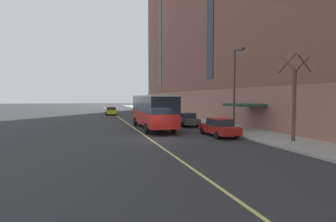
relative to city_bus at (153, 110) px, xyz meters
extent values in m
plane|color=#303033|center=(-1.02, -6.06, -2.07)|extent=(260.00, 260.00, 0.00)
cube|color=#9E9B93|center=(8.00, -3.06, -2.00)|extent=(4.63, 160.00, 0.15)
cube|color=#A56A58|center=(10.25, -6.06, 0.13)|extent=(0.14, 110.00, 4.40)
cube|color=#234C2D|center=(8.72, -3.62, 0.53)|extent=(3.20, 3.40, 0.24)
cube|color=#1E232B|center=(10.27, 35.19, 17.59)|extent=(0.10, 2.00, 27.17)
cube|color=red|center=(0.00, -0.03, -0.82)|extent=(2.83, 10.99, 1.27)
cube|color=black|center=(0.00, -0.03, 0.60)|extent=(2.84, 10.99, 1.55)
cube|color=silver|center=(0.00, -0.03, 1.43)|extent=(2.85, 10.99, 0.12)
cube|color=#19232D|center=(0.12, 5.47, 0.44)|extent=(2.39, 0.13, 1.16)
cube|color=orange|center=(0.12, 5.48, 1.19)|extent=(1.82, 0.10, 0.28)
cube|color=black|center=(0.12, 5.49, -1.35)|extent=(2.55, 0.17, 0.24)
cube|color=white|center=(-0.79, 5.51, -1.10)|extent=(0.28, 0.07, 0.18)
cube|color=white|center=(1.03, 5.47, -1.10)|extent=(0.28, 0.07, 0.18)
cylinder|color=black|center=(-1.22, 3.83, -1.57)|extent=(0.32, 1.01, 1.00)
cylinder|color=black|center=(1.38, 3.77, -1.57)|extent=(0.32, 1.01, 1.00)
cylinder|color=black|center=(-1.37, -3.28, -1.57)|extent=(0.32, 1.01, 1.00)
cylinder|color=black|center=(1.23, -3.33, -1.57)|extent=(0.32, 1.01, 1.00)
cube|color=#4C4C51|center=(4.47, 2.08, -1.43)|extent=(1.98, 4.65, 0.64)
cube|color=#232D38|center=(4.48, 1.85, -0.83)|extent=(1.67, 2.12, 0.56)
cube|color=#4C4C51|center=(4.48, 1.85, -0.53)|extent=(1.63, 2.03, 0.04)
cylinder|color=black|center=(3.53, 3.47, -1.75)|extent=(0.24, 0.65, 0.64)
cylinder|color=black|center=(5.32, 3.53, -1.75)|extent=(0.24, 0.65, 0.64)
cylinder|color=black|center=(3.63, 0.62, -1.75)|extent=(0.24, 0.65, 0.64)
cylinder|color=black|center=(5.41, 0.68, -1.75)|extent=(0.24, 0.65, 0.64)
cube|color=#B21E19|center=(4.36, -6.37, -1.43)|extent=(1.85, 4.77, 0.64)
cube|color=#232D38|center=(4.36, -6.61, -0.83)|extent=(1.61, 2.16, 0.56)
cube|color=#B21E19|center=(4.36, -6.61, -0.53)|extent=(1.57, 2.06, 0.04)
cylinder|color=black|center=(3.49, -4.89, -1.75)|extent=(0.23, 0.64, 0.64)
cylinder|color=black|center=(5.26, -4.91, -1.75)|extent=(0.23, 0.64, 0.64)
cylinder|color=black|center=(3.46, -7.84, -1.75)|extent=(0.23, 0.64, 0.64)
cylinder|color=black|center=(5.23, -7.86, -1.75)|extent=(0.23, 0.64, 0.64)
cube|color=#23603D|center=(4.44, 25.05, -1.43)|extent=(1.81, 4.62, 0.64)
cube|color=#232D38|center=(4.43, 24.82, -0.83)|extent=(1.56, 2.09, 0.56)
cube|color=#23603D|center=(4.43, 24.82, -0.53)|extent=(1.53, 2.00, 0.04)
cylinder|color=black|center=(3.61, 26.49, -1.75)|extent=(0.23, 0.64, 0.64)
cylinder|color=black|center=(5.31, 26.46, -1.75)|extent=(0.23, 0.64, 0.64)
cylinder|color=black|center=(3.56, 23.64, -1.75)|extent=(0.23, 0.64, 0.64)
cylinder|color=black|center=(5.26, 23.61, -1.75)|extent=(0.23, 0.64, 0.64)
cube|color=yellow|center=(-2.46, 23.90, -1.43)|extent=(1.89, 4.46, 0.64)
cube|color=#232D38|center=(-2.47, 23.68, -0.83)|extent=(1.64, 2.02, 0.56)
cube|color=yellow|center=(-2.47, 23.68, -0.53)|extent=(1.60, 1.93, 0.04)
cylinder|color=black|center=(-3.35, 25.28, -1.75)|extent=(0.23, 0.64, 0.64)
cylinder|color=black|center=(-1.55, 25.26, -1.75)|extent=(0.23, 0.64, 0.64)
cylinder|color=black|center=(-3.38, 22.54, -1.75)|extent=(0.23, 0.64, 0.64)
cylinder|color=black|center=(-1.58, 22.51, -1.75)|extent=(0.23, 0.64, 0.64)
cylinder|color=brown|center=(8.09, -10.98, 0.71)|extent=(0.27, 0.27, 5.26)
cylinder|color=brown|center=(8.71, -10.88, 3.67)|extent=(0.33, 1.35, 1.15)
cylinder|color=brown|center=(8.09, -10.19, 3.90)|extent=(1.66, 0.13, 1.61)
cylinder|color=brown|center=(7.44, -11.13, 3.71)|extent=(0.43, 1.39, 1.23)
cylinder|color=brown|center=(8.24, -11.70, 3.70)|extent=(1.54, 0.43, 1.21)
cylinder|color=#2D2D30|center=(6.29, -5.67, 1.83)|extent=(0.16, 0.16, 7.51)
cylinder|color=#2D2D30|center=(6.29, -6.22, 5.49)|extent=(0.10, 1.10, 0.10)
cube|color=#3D3D3F|center=(6.29, -6.77, 5.44)|extent=(0.36, 0.60, 0.20)
cube|color=#E0D66B|center=(-1.70, -3.06, -2.07)|extent=(0.16, 140.00, 0.01)
camera|label=1|loc=(-6.32, -26.75, 1.33)|focal=28.00mm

